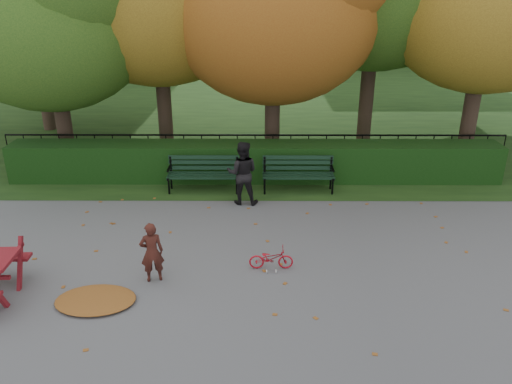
{
  "coord_description": "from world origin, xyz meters",
  "views": [
    {
      "loc": [
        0.08,
        -8.14,
        4.91
      ],
      "look_at": [
        0.04,
        1.18,
        1.0
      ],
      "focal_mm": 35.0,
      "sensor_mm": 36.0,
      "label": 1
    }
  ],
  "objects_px": {
    "bench_right": "(298,171)",
    "bicycle": "(271,258)",
    "tree_a": "(54,0)",
    "child": "(152,252)",
    "adult": "(242,173)",
    "bench_left": "(203,171)"
  },
  "relations": [
    {
      "from": "child",
      "to": "bicycle",
      "type": "relative_size",
      "value": 1.38
    },
    {
      "from": "bench_right",
      "to": "adult",
      "type": "relative_size",
      "value": 1.17
    },
    {
      "from": "child",
      "to": "adult",
      "type": "relative_size",
      "value": 0.73
    },
    {
      "from": "tree_a",
      "to": "adult",
      "type": "relative_size",
      "value": 4.86
    },
    {
      "from": "child",
      "to": "bench_right",
      "type": "bearing_deg",
      "value": -140.49
    },
    {
      "from": "tree_a",
      "to": "bicycle",
      "type": "bearing_deg",
      "value": -45.88
    },
    {
      "from": "tree_a",
      "to": "bench_left",
      "type": "distance_m",
      "value": 5.89
    },
    {
      "from": "tree_a",
      "to": "bench_right",
      "type": "height_order",
      "value": "tree_a"
    },
    {
      "from": "bench_right",
      "to": "adult",
      "type": "height_order",
      "value": "adult"
    },
    {
      "from": "bench_right",
      "to": "bench_left",
      "type": "bearing_deg",
      "value": 180.0
    },
    {
      "from": "child",
      "to": "adult",
      "type": "distance_m",
      "value": 3.73
    },
    {
      "from": "adult",
      "to": "bicycle",
      "type": "height_order",
      "value": "adult"
    },
    {
      "from": "bench_left",
      "to": "bicycle",
      "type": "bearing_deg",
      "value": -66.87
    },
    {
      "from": "bench_right",
      "to": "bicycle",
      "type": "height_order",
      "value": "bench_right"
    },
    {
      "from": "bicycle",
      "to": "bench_left",
      "type": "bearing_deg",
      "value": 22.47
    },
    {
      "from": "bench_left",
      "to": "child",
      "type": "height_order",
      "value": "child"
    },
    {
      "from": "tree_a",
      "to": "child",
      "type": "bearing_deg",
      "value": -60.73
    },
    {
      "from": "bicycle",
      "to": "bench_right",
      "type": "bearing_deg",
      "value": -12.09
    },
    {
      "from": "child",
      "to": "bicycle",
      "type": "height_order",
      "value": "child"
    },
    {
      "from": "bench_left",
      "to": "adult",
      "type": "xyz_separation_m",
      "value": [
        1.01,
        -0.8,
        0.25
      ]
    },
    {
      "from": "tree_a",
      "to": "adult",
      "type": "bearing_deg",
      "value": -28.64
    },
    {
      "from": "child",
      "to": "adult",
      "type": "bearing_deg",
      "value": -129.75
    }
  ]
}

